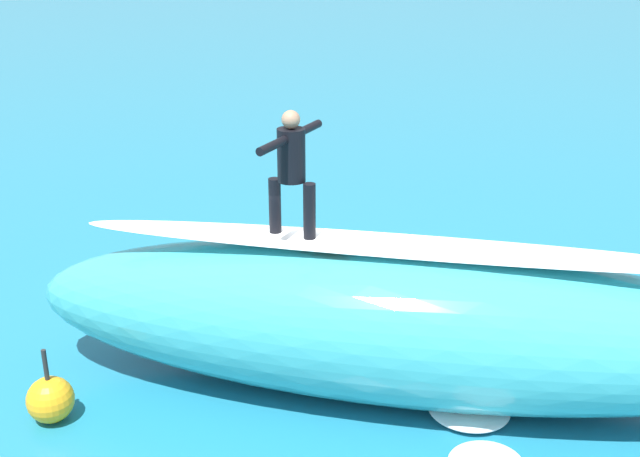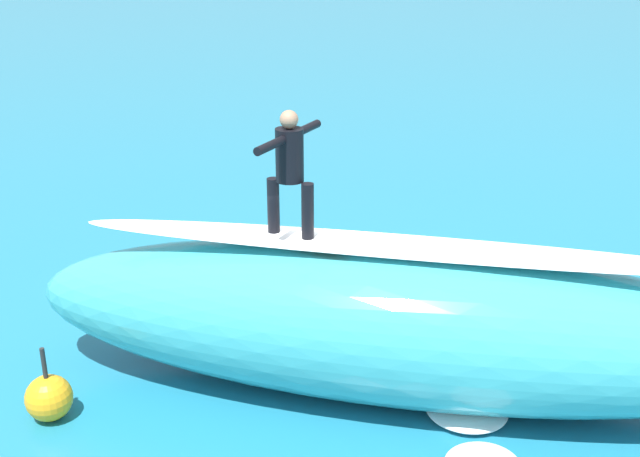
# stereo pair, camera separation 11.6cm
# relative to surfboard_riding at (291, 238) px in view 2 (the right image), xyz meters

# --- Properties ---
(ground_plane) EXTENTS (120.00, 120.00, 0.00)m
(ground_plane) POSITION_rel_surfboard_riding_xyz_m (-0.83, -1.27, -1.98)
(ground_plane) COLOR teal
(wave_crest) EXTENTS (9.51, 4.94, 1.95)m
(wave_crest) POSITION_rel_surfboard_riding_xyz_m (-1.24, 0.41, -1.01)
(wave_crest) COLOR teal
(wave_crest) RESTS_ON ground_plane
(wave_foam_lip) EXTENTS (7.75, 3.18, 0.08)m
(wave_foam_lip) POSITION_rel_surfboard_riding_xyz_m (-1.24, 0.41, 0.01)
(wave_foam_lip) COLOR white
(wave_foam_lip) RESTS_ON wave_crest
(surfboard_riding) EXTENTS (2.02, 1.54, 0.06)m
(surfboard_riding) POSITION_rel_surfboard_riding_xyz_m (0.00, 0.00, 0.00)
(surfboard_riding) COLOR #E0563D
(surfboard_riding) RESTS_ON wave_crest
(surfer_riding) EXTENTS (0.86, 1.28, 1.53)m
(surfer_riding) POSITION_rel_surfboard_riding_xyz_m (0.00, 0.00, 0.92)
(surfer_riding) COLOR black
(surfer_riding) RESTS_ON surfboard_riding
(surfboard_paddling) EXTENTS (2.09, 0.81, 0.08)m
(surfboard_paddling) POSITION_rel_surfboard_riding_xyz_m (-1.08, -3.44, -1.94)
(surfboard_paddling) COLOR #E0563D
(surfboard_paddling) RESTS_ON ground_plane
(surfer_paddling) EXTENTS (1.79, 0.51, 0.32)m
(surfer_paddling) POSITION_rel_surfboard_riding_xyz_m (-0.95, -3.45, -1.76)
(surfer_paddling) COLOR black
(surfer_paddling) RESTS_ON surfboard_paddling
(buoy_marker) EXTENTS (0.56, 0.56, 0.94)m
(buoy_marker) POSITION_rel_surfboard_riding_xyz_m (2.93, 0.51, -1.70)
(buoy_marker) COLOR orange
(buoy_marker) RESTS_ON ground_plane
(foam_patch_near) EXTENTS (1.39, 1.39, 0.16)m
(foam_patch_near) POSITION_rel_surfboard_riding_xyz_m (-2.01, 1.00, -1.90)
(foam_patch_near) COLOR white
(foam_patch_near) RESTS_ON ground_plane
(foam_patch_mid) EXTENTS (0.86, 0.98, 0.14)m
(foam_patch_mid) POSITION_rel_surfboard_riding_xyz_m (-3.12, 0.36, -1.91)
(foam_patch_mid) COLOR white
(foam_patch_mid) RESTS_ON ground_plane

